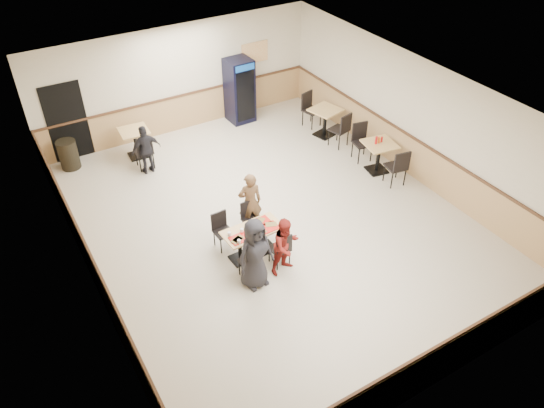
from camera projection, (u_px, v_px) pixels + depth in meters
ground at (271, 220)px, 12.00m from camera, size 10.00×10.00×0.00m
room_shell at (280, 131)px, 14.12m from camera, size 10.00×10.00×10.00m
main_table at (253, 238)px, 10.86m from camera, size 1.25×0.66×0.66m
main_chairs at (251, 239)px, 10.85m from camera, size 1.15×1.48×0.84m
diner_woman_left at (255, 254)px, 9.98m from camera, size 0.80×0.56×1.55m
diner_woman_right at (286, 246)px, 10.37m from camera, size 0.69×0.58×1.27m
diner_man_opposite at (250, 202)px, 11.36m from camera, size 0.59×0.45×1.44m
lone_diner at (146, 150)px, 13.20m from camera, size 0.78×0.36×1.31m
tabletop_clutter at (253, 230)px, 10.66m from camera, size 1.10×0.56×0.12m
side_table_near at (379, 153)px, 13.31m from camera, size 0.87×0.87×0.80m
side_table_near_chair_south at (396, 166)px, 12.88m from camera, size 0.54×0.54×1.02m
side_table_near_chair_north at (363, 142)px, 13.76m from camera, size 0.54×0.54×1.02m
side_table_far at (325, 118)px, 14.76m from camera, size 0.92×0.92×0.81m
side_table_far_chair_south at (339, 129)px, 14.34m from camera, size 0.58×0.58×1.03m
side_table_far_chair_north at (312, 110)px, 15.22m from camera, size 0.58×0.58×1.03m
condiment_caddy at (378, 140)px, 13.11m from camera, size 0.23×0.06×0.20m
back_table at (135, 139)px, 13.88m from camera, size 0.77×0.77×0.78m
back_table_chair_lone at (144, 151)px, 13.47m from camera, size 0.48×0.48×0.99m
pepsi_cooler at (240, 91)px, 15.26m from camera, size 0.73×0.74×1.87m
trash_bin at (68, 155)px, 13.52m from camera, size 0.49×0.49×0.77m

